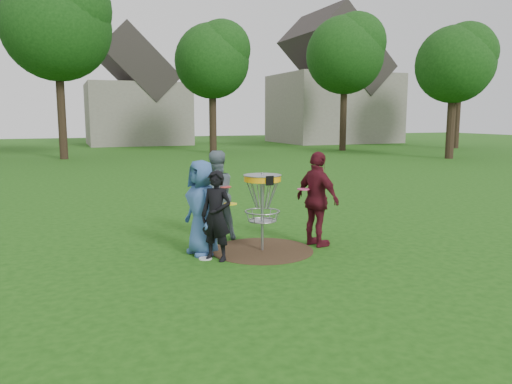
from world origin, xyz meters
name	(u,v)px	position (x,y,z in m)	size (l,w,h in m)	color
ground	(262,250)	(0.00, 0.00, 0.00)	(100.00, 100.00, 0.00)	#19470F
dirt_patch	(262,250)	(0.00, 0.00, 0.00)	(1.80, 1.80, 0.01)	#47331E
player_blue	(202,208)	(-1.04, 0.17, 0.81)	(0.79, 0.51, 1.62)	#355893
player_black	(216,216)	(-0.92, -0.27, 0.74)	(0.54, 0.35, 1.48)	black
player_grey	(215,196)	(-0.53, 1.06, 0.85)	(0.83, 0.65, 1.71)	slate
player_maroon	(317,199)	(1.05, -0.06, 0.86)	(1.01, 0.42, 1.72)	#55131F
disc_on_grass	(205,258)	(-1.08, -0.15, 0.01)	(0.22, 0.22, 0.02)	white
disc_golf_basket	(262,193)	(0.00, 0.00, 1.02)	(0.66, 0.67, 1.38)	#9EA0A5
held_discs	(245,194)	(-0.26, 0.17, 1.00)	(1.75, 1.21, 0.17)	#B2E419
tree_row	(126,44)	(0.44, 20.67, 6.21)	(51.20, 17.42, 9.90)	#38281C
house_row	(162,94)	(4.78, 33.07, 4.14)	(44.50, 10.65, 11.62)	gray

